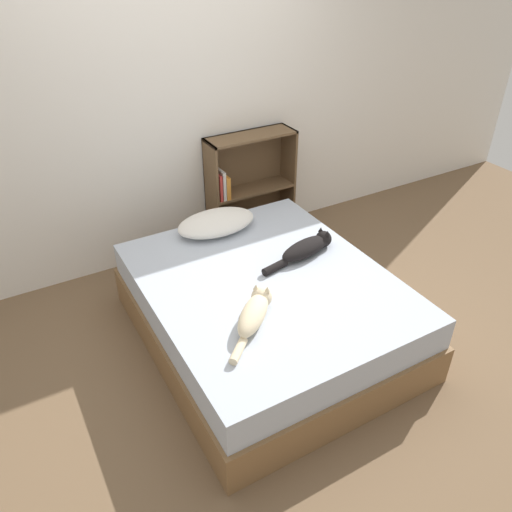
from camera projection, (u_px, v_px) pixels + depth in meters
name	position (u px, v px, depth m)	size (l,w,h in m)	color
ground_plane	(266.00, 336.00, 3.54)	(8.00, 8.00, 0.00)	brown
wall_back	(176.00, 108.00, 3.87)	(8.00, 0.06, 2.50)	white
bed	(266.00, 309.00, 3.41)	(1.56, 1.87, 0.50)	brown
pillow	(216.00, 223.00, 3.75)	(0.61, 0.36, 0.14)	white
cat_light	(255.00, 312.00, 2.89)	(0.47, 0.45, 0.15)	beige
cat_dark	(307.00, 248.00, 3.49)	(0.62, 0.23, 0.14)	black
bookshelf	(246.00, 187.00, 4.42)	(0.78, 0.26, 0.99)	brown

